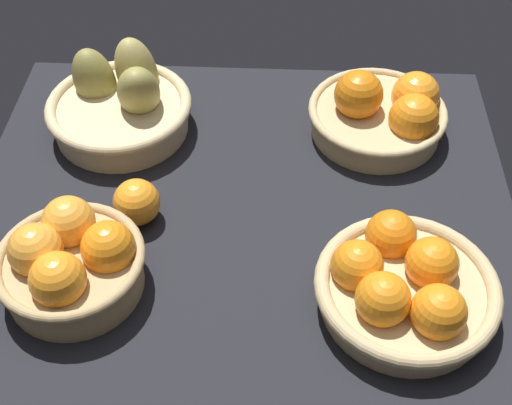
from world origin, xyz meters
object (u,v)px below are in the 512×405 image
(basket_far_left_pears, at_px, (121,103))
(loose_orange_front_gap, at_px, (137,202))
(basket_near_left, at_px, (71,262))
(basket_near_right, at_px, (404,286))
(basket_far_right, at_px, (383,113))

(basket_far_left_pears, height_order, loose_orange_front_gap, basket_far_left_pears)
(basket_far_left_pears, relative_size, basket_near_left, 1.20)
(basket_near_right, relative_size, loose_orange_front_gap, 3.50)
(basket_far_right, xyz_separation_m, basket_near_left, (-0.45, -0.35, 0.01))
(basket_near_left, xyz_separation_m, loose_orange_front_gap, (0.07, 0.13, -0.01))
(basket_far_right, height_order, basket_near_right, basket_far_right)
(basket_near_right, distance_m, loose_orange_front_gap, 0.40)
(basket_near_left, height_order, loose_orange_front_gap, basket_near_left)
(basket_near_left, bearing_deg, basket_near_right, -1.46)
(basket_near_right, bearing_deg, basket_far_left_pears, 140.96)
(basket_near_right, height_order, basket_near_left, basket_near_left)
(basket_near_right, bearing_deg, basket_far_right, 89.70)
(basket_far_left_pears, bearing_deg, basket_near_left, -90.84)
(basket_far_right, xyz_separation_m, basket_near_right, (-0.00, -0.36, -0.00))
(basket_far_right, distance_m, basket_near_right, 0.36)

